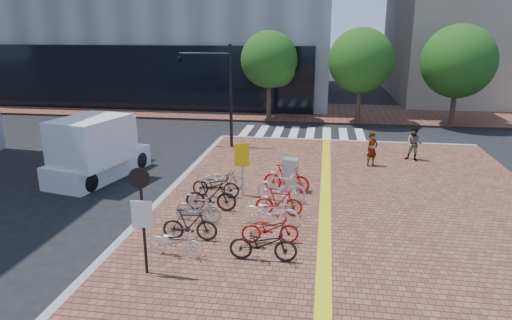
% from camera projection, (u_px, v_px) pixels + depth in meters
% --- Properties ---
extents(ground, '(120.00, 120.00, 0.00)m').
position_uv_depth(ground, '(262.00, 228.00, 14.65)').
color(ground, black).
rests_on(ground, ground).
extents(kerb_west, '(0.25, 34.00, 0.15)m').
position_uv_depth(kerb_west, '(59.00, 305.00, 10.47)').
color(kerb_west, gray).
rests_on(kerb_west, ground).
extents(kerb_north, '(14.00, 0.25, 0.15)m').
position_uv_depth(kerb_north, '(345.00, 142.00, 25.59)').
color(kerb_north, gray).
rests_on(kerb_north, ground).
extents(far_sidewalk, '(70.00, 8.00, 0.15)m').
position_uv_depth(far_sidewalk, '(301.00, 112.00, 34.57)').
color(far_sidewalk, brown).
rests_on(far_sidewalk, ground).
extents(crosswalk, '(7.50, 4.00, 0.01)m').
position_uv_depth(crosswalk, '(302.00, 134.00, 27.87)').
color(crosswalk, silver).
rests_on(crosswalk, ground).
extents(street_trees, '(16.20, 4.60, 6.35)m').
position_uv_depth(street_trees, '(377.00, 62.00, 29.35)').
color(street_trees, '#38281E').
rests_on(street_trees, far_sidewalk).
extents(bike_0, '(1.63, 0.70, 0.83)m').
position_uv_depth(bike_0, '(176.00, 242.00, 12.45)').
color(bike_0, silver).
rests_on(bike_0, sidewalk).
extents(bike_1, '(1.66, 0.57, 0.98)m').
position_uv_depth(bike_1, '(190.00, 225.00, 13.36)').
color(bike_1, black).
rests_on(bike_1, sidewalk).
extents(bike_2, '(1.59, 0.58, 0.94)m').
position_uv_depth(bike_2, '(198.00, 208.00, 14.66)').
color(bike_2, '#A3A3A8').
rests_on(bike_2, sidewalk).
extents(bike_3, '(1.78, 0.58, 1.06)m').
position_uv_depth(bike_3, '(211.00, 196.00, 15.54)').
color(bike_3, black).
rests_on(bike_3, sidewalk).
extents(bike_4, '(1.83, 0.73, 0.94)m').
position_uv_depth(bike_4, '(216.00, 185.00, 16.84)').
color(bike_4, black).
rests_on(bike_4, sidewalk).
extents(bike_5, '(1.70, 0.87, 0.85)m').
position_uv_depth(bike_5, '(223.00, 178.00, 17.73)').
color(bike_5, '#B3B3B8').
rests_on(bike_5, sidewalk).
extents(bike_6, '(1.85, 0.69, 0.96)m').
position_uv_depth(bike_6, '(263.00, 244.00, 12.20)').
color(bike_6, black).
rests_on(bike_6, sidewalk).
extents(bike_7, '(1.73, 0.81, 0.88)m').
position_uv_depth(bike_7, '(270.00, 229.00, 13.24)').
color(bike_7, '#BA0F0D').
rests_on(bike_7, sidewalk).
extents(bike_8, '(1.86, 0.80, 0.95)m').
position_uv_depth(bike_8, '(271.00, 211.00, 14.41)').
color(bike_8, white).
rests_on(bike_8, sidewalk).
extents(bike_9, '(1.59, 0.48, 0.95)m').
position_uv_depth(bike_9, '(279.00, 202.00, 15.16)').
color(bike_9, '#B01A0C').
rests_on(bike_9, sidewalk).
extents(bike_10, '(1.91, 0.86, 1.11)m').
position_uv_depth(bike_10, '(281.00, 187.00, 16.37)').
color(bike_10, silver).
rests_on(bike_10, sidewalk).
extents(bike_11, '(1.84, 0.77, 1.08)m').
position_uv_depth(bike_11, '(286.00, 178.00, 17.35)').
color(bike_11, red).
rests_on(bike_11, sidewalk).
extents(pedestrian_a, '(0.67, 0.61, 1.54)m').
position_uv_depth(pedestrian_a, '(372.00, 149.00, 20.61)').
color(pedestrian_a, gray).
rests_on(pedestrian_a, sidewalk).
extents(pedestrian_b, '(0.94, 0.84, 1.60)m').
position_uv_depth(pedestrian_b, '(414.00, 144.00, 21.49)').
color(pedestrian_b, '#505866').
rests_on(pedestrian_b, sidewalk).
extents(utility_box, '(0.66, 0.54, 1.28)m').
position_uv_depth(utility_box, '(290.00, 175.00, 17.46)').
color(utility_box, silver).
rests_on(utility_box, sidewalk).
extents(yellow_sign, '(0.54, 0.20, 2.03)m').
position_uv_depth(yellow_sign, '(242.00, 160.00, 16.72)').
color(yellow_sign, '#B7B7BC').
rests_on(yellow_sign, sidewalk).
extents(notice_sign, '(0.52, 0.15, 2.83)m').
position_uv_depth(notice_sign, '(142.00, 208.00, 11.17)').
color(notice_sign, black).
rests_on(notice_sign, sidewalk).
extents(traffic_light_pole, '(2.84, 1.10, 5.29)m').
position_uv_depth(traffic_light_pole, '(207.00, 77.00, 23.42)').
color(traffic_light_pole, black).
rests_on(traffic_light_pole, sidewalk).
extents(box_truck, '(3.01, 5.06, 2.74)m').
position_uv_depth(box_truck, '(96.00, 148.00, 19.34)').
color(box_truck, white).
rests_on(box_truck, ground).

